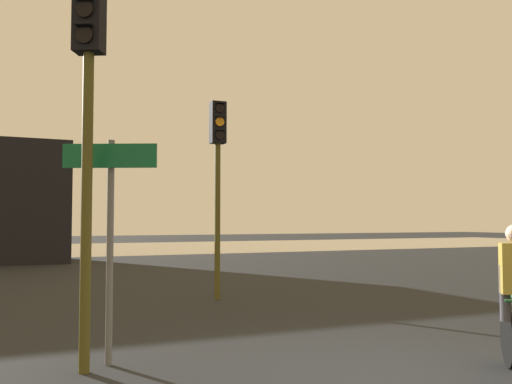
# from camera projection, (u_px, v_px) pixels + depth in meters

# --- Properties ---
(ground_plane) EXTENTS (120.00, 120.00, 0.00)m
(ground_plane) POSITION_uv_depth(u_px,v_px,m) (413.00, 381.00, 5.89)
(ground_plane) COLOR black
(water_strip) EXTENTS (80.00, 16.00, 0.01)m
(water_strip) POSITION_uv_depth(u_px,v_px,m) (69.00, 249.00, 33.32)
(water_strip) COLOR #9E937F
(water_strip) RESTS_ON ground
(traffic_light_center) EXTENTS (0.33, 0.34, 4.21)m
(traffic_light_center) POSITION_uv_depth(u_px,v_px,m) (218.00, 161.00, 12.18)
(traffic_light_center) COLOR #4C4719
(traffic_light_center) RESTS_ON ground
(traffic_light_near_left) EXTENTS (0.40, 0.42, 4.44)m
(traffic_light_near_left) POSITION_uv_depth(u_px,v_px,m) (88.00, 93.00, 6.35)
(traffic_light_near_left) COLOR #4C4719
(traffic_light_near_left) RESTS_ON ground
(direction_sign_post) EXTENTS (1.00, 0.52, 2.60)m
(direction_sign_post) POSITION_uv_depth(u_px,v_px,m) (110.00, 217.00, 6.60)
(direction_sign_post) COLOR slate
(direction_sign_post) RESTS_ON ground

